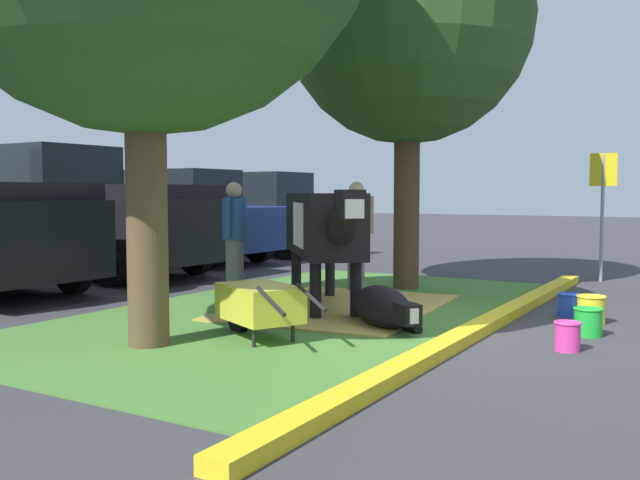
# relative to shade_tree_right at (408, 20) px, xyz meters

# --- Properties ---
(ground_plane) EXTENTS (80.00, 80.00, 0.00)m
(ground_plane) POSITION_rel_shade_tree_right_xyz_m (-2.90, -1.44, -4.18)
(ground_plane) COLOR #38383D
(grass_island) EXTENTS (8.32, 4.44, 0.02)m
(grass_island) POSITION_rel_shade_tree_right_xyz_m (-2.56, 0.28, -4.17)
(grass_island) COLOR #477A33
(grass_island) RESTS_ON ground
(curb_yellow) EXTENTS (9.52, 0.24, 0.12)m
(curb_yellow) POSITION_rel_shade_tree_right_xyz_m (-2.56, -2.09, -4.12)
(curb_yellow) COLOR yellow
(curb_yellow) RESTS_ON ground
(hay_bedding) EXTENTS (3.43, 2.72, 0.04)m
(hay_bedding) POSITION_rel_shade_tree_right_xyz_m (-2.20, -0.02, -4.16)
(hay_bedding) COLOR tan
(hay_bedding) RESTS_ON ground
(shade_tree_right) EXTENTS (3.84, 3.84, 6.12)m
(shade_tree_right) POSITION_rel_shade_tree_right_xyz_m (0.00, 0.00, 0.00)
(shade_tree_right) COLOR #4C3823
(shade_tree_right) RESTS_ON ground
(cow_holstein) EXTENTS (2.63, 2.32, 1.56)m
(cow_holstein) POSITION_rel_shade_tree_right_xyz_m (-2.36, 0.11, -3.08)
(cow_holstein) COLOR black
(cow_holstein) RESTS_ON ground
(calf_lying) EXTENTS (1.06, 1.23, 0.48)m
(calf_lying) POSITION_rel_shade_tree_right_xyz_m (-3.10, -1.08, -3.94)
(calf_lying) COLOR black
(calf_lying) RESTS_ON ground
(person_handler) EXTENTS (0.34, 0.48, 1.69)m
(person_handler) POSITION_rel_shade_tree_right_xyz_m (-0.70, 0.53, -3.27)
(person_handler) COLOR slate
(person_handler) RESTS_ON ground
(person_visitor_near) EXTENTS (0.52, 0.34, 1.68)m
(person_visitor_near) POSITION_rel_shade_tree_right_xyz_m (-2.12, 1.76, -3.28)
(person_visitor_near) COLOR slate
(person_visitor_near) RESTS_ON ground
(wheelbarrow) EXTENTS (1.10, 1.55, 0.63)m
(wheelbarrow) POSITION_rel_shade_tree_right_xyz_m (-4.32, -0.25, -3.79)
(wheelbarrow) COLOR gold
(wheelbarrow) RESTS_ON ground
(parking_sign) EXTENTS (0.11, 0.44, 2.20)m
(parking_sign) POSITION_rel_shade_tree_right_xyz_m (2.63, -2.49, -2.63)
(parking_sign) COLOR #99999E
(parking_sign) RESTS_ON ground
(bucket_pink) EXTENTS (0.26, 0.26, 0.29)m
(bucket_pink) POSITION_rel_shade_tree_right_xyz_m (-3.18, -3.08, -4.03)
(bucket_pink) COLOR #EA3893
(bucket_pink) RESTS_ON ground
(bucket_green) EXTENTS (0.31, 0.31, 0.30)m
(bucket_green) POSITION_rel_shade_tree_right_xyz_m (-2.34, -3.13, -4.02)
(bucket_green) COLOR green
(bucket_green) RESTS_ON ground
(bucket_yellow) EXTENTS (0.34, 0.34, 0.33)m
(bucket_yellow) POSITION_rel_shade_tree_right_xyz_m (-1.57, -3.03, -4.01)
(bucket_yellow) COLOR yellow
(bucket_yellow) RESTS_ON ground
(bucket_blue) EXTENTS (0.26, 0.26, 0.29)m
(bucket_blue) POSITION_rel_shade_tree_right_xyz_m (-1.24, -2.70, -4.03)
(bucket_blue) COLOR blue
(bucket_blue) RESTS_ON ground
(pickup_truck_maroon) EXTENTS (2.34, 5.46, 2.42)m
(pickup_truck_maroon) POSITION_rel_shade_tree_right_xyz_m (-1.15, 6.03, -3.07)
(pickup_truck_maroon) COLOR black
(pickup_truck_maroon) RESTS_ON ground
(hatchback_white) EXTENTS (2.12, 4.45, 2.02)m
(hatchback_white) POSITION_rel_shade_tree_right_xyz_m (1.43, 5.96, -3.20)
(hatchback_white) COLOR navy
(hatchback_white) RESTS_ON ground
(sedan_blue) EXTENTS (2.12, 4.45, 2.02)m
(sedan_blue) POSITION_rel_shade_tree_right_xyz_m (4.05, 5.74, -3.20)
(sedan_blue) COLOR navy
(sedan_blue) RESTS_ON ground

